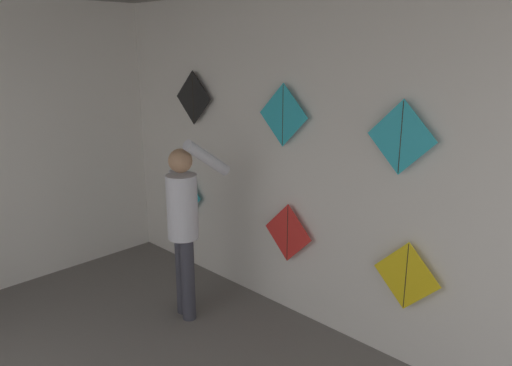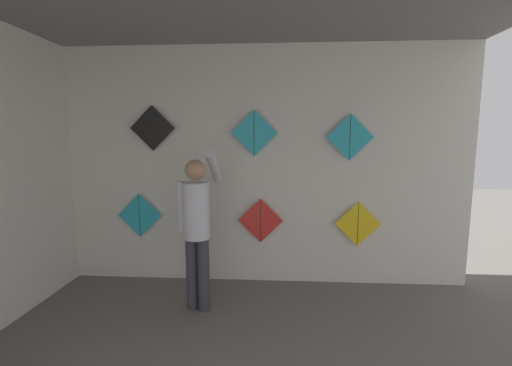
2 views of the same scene
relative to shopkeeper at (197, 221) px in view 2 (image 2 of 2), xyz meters
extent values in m
cube|color=silver|center=(0.46, 0.76, 0.48)|extent=(5.15, 0.06, 2.80)
cylinder|color=#383842|center=(-0.06, 0.01, -0.55)|extent=(0.12, 0.12, 0.75)
cylinder|color=#383842|center=(0.06, -0.03, -0.55)|extent=(0.12, 0.12, 0.75)
cylinder|color=silver|center=(0.00, -0.01, 0.11)|extent=(0.27, 0.27, 0.56)
sphere|color=tan|center=(0.00, -0.01, 0.51)|extent=(0.20, 0.20, 0.20)
cylinder|color=silver|center=(-0.15, 0.03, 0.14)|extent=(0.09, 0.09, 0.50)
cylinder|color=silver|center=(0.15, 0.15, 0.53)|extent=(0.09, 0.46, 0.36)
cube|color=#28B2C6|center=(-0.86, 0.67, -0.11)|extent=(0.53, 0.01, 0.53)
cylinder|color=black|center=(-0.86, 0.67, -0.11)|extent=(0.01, 0.01, 0.50)
sphere|color=white|center=(-0.86, 0.66, -0.43)|extent=(0.04, 0.04, 0.04)
sphere|color=white|center=(-0.86, 0.66, -0.50)|extent=(0.04, 0.04, 0.04)
sphere|color=white|center=(-0.86, 0.66, -0.57)|extent=(0.04, 0.04, 0.04)
cube|color=red|center=(0.60, 0.67, -0.15)|extent=(0.53, 0.01, 0.53)
cylinder|color=black|center=(0.60, 0.67, -0.15)|extent=(0.01, 0.01, 0.50)
cube|color=yellow|center=(1.74, 0.67, -0.18)|extent=(0.53, 0.01, 0.53)
cylinder|color=black|center=(1.74, 0.67, -0.18)|extent=(0.01, 0.01, 0.50)
cube|color=black|center=(-0.66, 0.67, 0.93)|extent=(0.53, 0.01, 0.53)
cylinder|color=black|center=(-0.66, 0.67, 0.93)|extent=(0.01, 0.01, 0.50)
cube|color=#28B2C6|center=(0.53, 0.67, 0.88)|extent=(0.53, 0.01, 0.53)
cylinder|color=black|center=(0.53, 0.67, 0.88)|extent=(0.01, 0.01, 0.50)
cube|color=#28B2C6|center=(1.62, 0.67, 0.83)|extent=(0.53, 0.01, 0.53)
cylinder|color=black|center=(1.62, 0.67, 0.83)|extent=(0.01, 0.01, 0.50)
camera|label=1|loc=(3.28, -2.45, 1.45)|focal=35.00mm
camera|label=2|loc=(0.80, -3.28, 0.83)|focal=24.00mm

